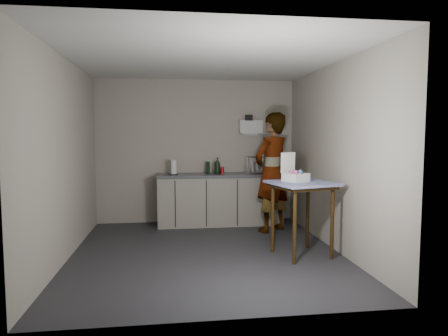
{
  "coord_description": "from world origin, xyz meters",
  "views": [
    {
      "loc": [
        -0.47,
        -5.32,
        1.62
      ],
      "look_at": [
        0.31,
        0.45,
        1.12
      ],
      "focal_mm": 32.0,
      "sensor_mm": 36.0,
      "label": 1
    }
  ],
  "objects": [
    {
      "name": "side_table",
      "position": [
        1.25,
        -0.29,
        0.86
      ],
      "size": [
        0.93,
        0.93,
        0.99
      ],
      "rotation": [
        0.0,
        0.0,
        0.25
      ],
      "color": "#3C270D",
      "rests_on": "ground"
    },
    {
      "name": "wall_shelf",
      "position": [
        1.0,
        1.92,
        1.75
      ],
      "size": [
        0.42,
        0.18,
        0.37
      ],
      "color": "white",
      "rests_on": "ground"
    },
    {
      "name": "soap_bottle",
      "position": [
        0.35,
        1.68,
        1.05
      ],
      "size": [
        0.15,
        0.15,
        0.29
      ],
      "primitive_type": "imported",
      "rotation": [
        0.0,
        0.0,
        0.53
      ],
      "color": "black",
      "rests_on": "kitchen_counter"
    },
    {
      "name": "bakery_box",
      "position": [
        1.17,
        -0.22,
        1.07
      ],
      "size": [
        0.38,
        0.38,
        0.38
      ],
      "rotation": [
        0.0,
        0.0,
        0.55
      ],
      "color": "white",
      "rests_on": "side_table"
    },
    {
      "name": "wall_left",
      "position": [
        -1.79,
        0.0,
        1.3
      ],
      "size": [
        0.02,
        4.0,
        2.6
      ],
      "primitive_type": "cube",
      "color": "#BDB3A5",
      "rests_on": "ground"
    },
    {
      "name": "paper_towel",
      "position": [
        -0.42,
        1.63,
        1.04
      ],
      "size": [
        0.15,
        0.15,
        0.27
      ],
      "color": "black",
      "rests_on": "kitchen_counter"
    },
    {
      "name": "ceiling",
      "position": [
        0.0,
        0.0,
        2.6
      ],
      "size": [
        3.6,
        4.0,
        0.01
      ],
      "primitive_type": "cube",
      "color": "white",
      "rests_on": "wall_back"
    },
    {
      "name": "dark_bottle",
      "position": [
        0.19,
        1.75,
        1.02
      ],
      "size": [
        0.06,
        0.06,
        0.22
      ],
      "primitive_type": "cylinder",
      "color": "black",
      "rests_on": "kitchen_counter"
    },
    {
      "name": "wall_right",
      "position": [
        1.79,
        0.0,
        1.3
      ],
      "size": [
        0.02,
        4.0,
        2.6
      ],
      "primitive_type": "cube",
      "color": "#BDB3A5",
      "rests_on": "ground"
    },
    {
      "name": "standing_man",
      "position": [
        1.19,
        1.07,
        0.98
      ],
      "size": [
        0.86,
        0.8,
        1.97
      ],
      "primitive_type": "imported",
      "rotation": [
        0.0,
        0.0,
        3.75
      ],
      "color": "#B2A593",
      "rests_on": "ground"
    },
    {
      "name": "dish_rack",
      "position": [
        1.07,
        1.74,
        0.98
      ],
      "size": [
        0.44,
        0.33,
        0.31
      ],
      "color": "silver",
      "rests_on": "kitchen_counter"
    },
    {
      "name": "kitchen_counter",
      "position": [
        0.4,
        1.7,
        0.43
      ],
      "size": [
        2.24,
        0.62,
        0.91
      ],
      "color": "black",
      "rests_on": "ground"
    },
    {
      "name": "soda_can",
      "position": [
        0.44,
        1.67,
        0.97
      ],
      "size": [
        0.07,
        0.07,
        0.13
      ],
      "primitive_type": "cylinder",
      "color": "red",
      "rests_on": "kitchen_counter"
    },
    {
      "name": "wall_back",
      "position": [
        0.0,
        1.99,
        1.3
      ],
      "size": [
        3.6,
        0.02,
        2.6
      ],
      "primitive_type": "cube",
      "color": "#BDB3A5",
      "rests_on": "ground"
    },
    {
      "name": "ground",
      "position": [
        0.0,
        0.0,
        0.0
      ],
      "size": [
        4.0,
        4.0,
        0.0
      ],
      "primitive_type": "plane",
      "color": "#2D2C32",
      "rests_on": "ground"
    }
  ]
}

